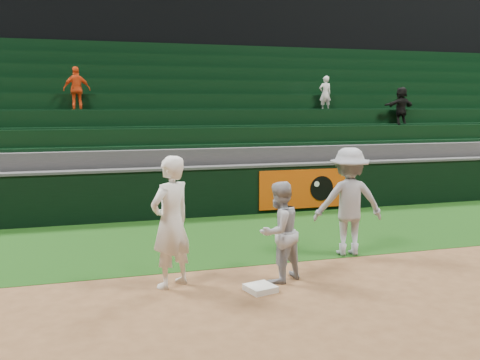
% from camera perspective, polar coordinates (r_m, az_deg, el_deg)
% --- Properties ---
extents(ground, '(70.00, 70.00, 0.00)m').
position_cam_1_polar(ground, '(8.44, 1.85, -11.02)').
color(ground, brown).
rests_on(ground, ground).
extents(foul_grass, '(36.00, 4.20, 0.01)m').
position_cam_1_polar(foul_grass, '(11.21, -2.98, -6.17)').
color(foul_grass, '#12380E').
rests_on(foul_grass, ground).
extents(upper_deck, '(40.00, 12.00, 12.00)m').
position_cam_1_polar(upper_deck, '(25.35, -10.98, 15.27)').
color(upper_deck, black).
rests_on(upper_deck, ground).
extents(first_base, '(0.48, 0.48, 0.09)m').
position_cam_1_polar(first_base, '(8.12, 2.19, -11.46)').
color(first_base, white).
rests_on(first_base, ground).
extents(first_baseman, '(0.88, 0.81, 2.01)m').
position_cam_1_polar(first_baseman, '(8.13, -7.39, -4.46)').
color(first_baseman, white).
rests_on(first_baseman, ground).
extents(baserunner, '(0.96, 0.88, 1.58)m').
position_cam_1_polar(baserunner, '(8.38, 4.19, -5.53)').
color(baserunner, '#A9ABB4').
rests_on(baserunner, ground).
extents(base_coach, '(1.39, 0.95, 1.98)m').
position_cam_1_polar(base_coach, '(9.98, 11.51, -2.27)').
color(base_coach, '#A3A6B1').
rests_on(base_coach, foul_grass).
extents(field_wall, '(36.00, 0.45, 1.25)m').
position_cam_1_polar(field_wall, '(13.19, -5.11, -1.24)').
color(field_wall, black).
rests_on(field_wall, ground).
extents(stadium_seating, '(36.00, 5.95, 4.85)m').
position_cam_1_polar(stadium_seating, '(16.76, -7.79, 4.37)').
color(stadium_seating, '#38383A').
rests_on(stadium_seating, ground).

